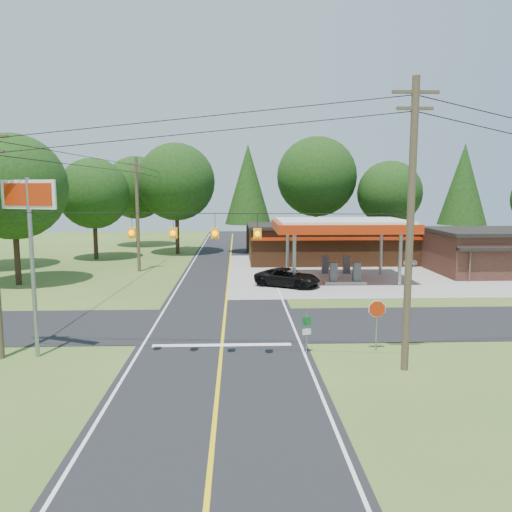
{
  "coord_description": "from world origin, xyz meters",
  "views": [
    {
      "loc": [
        0.74,
        -26.2,
        7.27
      ],
      "look_at": [
        2.0,
        7.0,
        2.8
      ],
      "focal_mm": 35.0,
      "sensor_mm": 36.0,
      "label": 1
    }
  ],
  "objects_px": {
    "big_stop_sign": "(30,223)",
    "octagonal_stop_sign": "(377,313)",
    "sedan_car": "(405,259)",
    "suv_car": "(288,278)",
    "gas_canopy": "(341,227)"
  },
  "relations": [
    {
      "from": "suv_car",
      "to": "octagonal_stop_sign",
      "type": "bearing_deg",
      "value": -142.38
    },
    {
      "from": "gas_canopy",
      "to": "big_stop_sign",
      "type": "height_order",
      "value": "big_stop_sign"
    },
    {
      "from": "gas_canopy",
      "to": "suv_car",
      "type": "height_order",
      "value": "gas_canopy"
    },
    {
      "from": "gas_canopy",
      "to": "sedan_car",
      "type": "bearing_deg",
      "value": 45.0
    },
    {
      "from": "sedan_car",
      "to": "suv_car",
      "type": "bearing_deg",
      "value": -139.0
    },
    {
      "from": "big_stop_sign",
      "to": "octagonal_stop_sign",
      "type": "xyz_separation_m",
      "value": [
        15.0,
        0.26,
        -4.12
      ]
    },
    {
      "from": "sedan_car",
      "to": "big_stop_sign",
      "type": "distance_m",
      "value": 36.35
    },
    {
      "from": "sedan_car",
      "to": "octagonal_stop_sign",
      "type": "relative_size",
      "value": 1.49
    },
    {
      "from": "gas_canopy",
      "to": "octagonal_stop_sign",
      "type": "bearing_deg",
      "value": -96.49
    },
    {
      "from": "sedan_car",
      "to": "octagonal_stop_sign",
      "type": "height_order",
      "value": "octagonal_stop_sign"
    },
    {
      "from": "suv_car",
      "to": "octagonal_stop_sign",
      "type": "xyz_separation_m",
      "value": [
        2.5,
        -15.08,
        1.07
      ]
    },
    {
      "from": "suv_car",
      "to": "big_stop_sign",
      "type": "relative_size",
      "value": 0.63
    },
    {
      "from": "suv_car",
      "to": "sedan_car",
      "type": "relative_size",
      "value": 1.4
    },
    {
      "from": "suv_car",
      "to": "big_stop_sign",
      "type": "distance_m",
      "value": 20.45
    },
    {
      "from": "sedan_car",
      "to": "big_stop_sign",
      "type": "height_order",
      "value": "big_stop_sign"
    }
  ]
}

